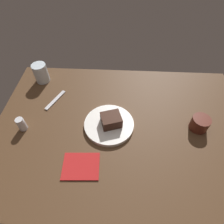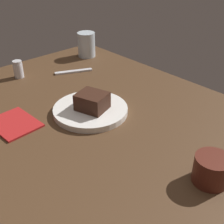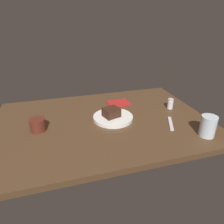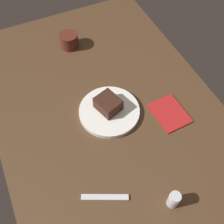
{
  "view_description": "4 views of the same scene",
  "coord_description": "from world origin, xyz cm",
  "px_view_note": "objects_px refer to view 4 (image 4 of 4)",
  "views": [
    {
      "loc": [
        2.02,
        51.49,
        74.94
      ],
      "look_at": [
        5.02,
        -5.11,
        6.98
      ],
      "focal_mm": 30.14,
      "sensor_mm": 36.0,
      "label": 1
    },
    {
      "loc": [
        -56.83,
        48.55,
        50.88
      ],
      "look_at": [
        -0.68,
        -2.81,
        5.11
      ],
      "focal_mm": 47.69,
      "sensor_mm": 36.0,
      "label": 2
    },
    {
      "loc": [
        -23.87,
        -100.8,
        58.71
      ],
      "look_at": [
        5.55,
        0.12,
        7.53
      ],
      "focal_mm": 32.69,
      "sensor_mm": 36.0,
      "label": 3
    },
    {
      "loc": [
        61.63,
        -24.4,
        91.24
      ],
      "look_at": [
        7.66,
        0.42,
        5.22
      ],
      "focal_mm": 44.91,
      "sensor_mm": 36.0,
      "label": 4
    }
  ],
  "objects_px": {
    "dessert_plate": "(109,112)",
    "coffee_cup": "(69,41)",
    "folded_napkin": "(170,113)",
    "dessert_spoon": "(105,197)",
    "salt_shaker": "(174,200)",
    "chocolate_cake_slice": "(109,104)"
  },
  "relations": [
    {
      "from": "salt_shaker",
      "to": "coffee_cup",
      "type": "height_order",
      "value": "salt_shaker"
    },
    {
      "from": "folded_napkin",
      "to": "coffee_cup",
      "type": "bearing_deg",
      "value": -156.98
    },
    {
      "from": "chocolate_cake_slice",
      "to": "dessert_spoon",
      "type": "distance_m",
      "value": 0.34
    },
    {
      "from": "dessert_plate",
      "to": "coffee_cup",
      "type": "bearing_deg",
      "value": -178.85
    },
    {
      "from": "salt_shaker",
      "to": "dessert_spoon",
      "type": "distance_m",
      "value": 0.21
    },
    {
      "from": "salt_shaker",
      "to": "dessert_spoon",
      "type": "relative_size",
      "value": 0.45
    },
    {
      "from": "coffee_cup",
      "to": "dessert_spoon",
      "type": "distance_m",
      "value": 0.72
    },
    {
      "from": "coffee_cup",
      "to": "dessert_spoon",
      "type": "height_order",
      "value": "coffee_cup"
    },
    {
      "from": "folded_napkin",
      "to": "dessert_spoon",
      "type": "bearing_deg",
      "value": -61.6
    },
    {
      "from": "chocolate_cake_slice",
      "to": "dessert_plate",
      "type": "bearing_deg",
      "value": -32.98
    },
    {
      "from": "dessert_plate",
      "to": "dessert_spoon",
      "type": "bearing_deg",
      "value": -26.46
    },
    {
      "from": "dessert_plate",
      "to": "dessert_spoon",
      "type": "distance_m",
      "value": 0.33
    },
    {
      "from": "dessert_spoon",
      "to": "coffee_cup",
      "type": "bearing_deg",
      "value": 104.0
    },
    {
      "from": "coffee_cup",
      "to": "chocolate_cake_slice",
      "type": "bearing_deg",
      "value": 2.12
    },
    {
      "from": "dessert_spoon",
      "to": "folded_napkin",
      "type": "height_order",
      "value": "dessert_spoon"
    },
    {
      "from": "chocolate_cake_slice",
      "to": "folded_napkin",
      "type": "xyz_separation_m",
      "value": [
        0.11,
        0.2,
        -0.04
      ]
    },
    {
      "from": "salt_shaker",
      "to": "coffee_cup",
      "type": "xyz_separation_m",
      "value": [
        -0.81,
        -0.05,
        -0.0
      ]
    },
    {
      "from": "coffee_cup",
      "to": "dessert_spoon",
      "type": "relative_size",
      "value": 0.54
    },
    {
      "from": "dessert_plate",
      "to": "folded_napkin",
      "type": "distance_m",
      "value": 0.23
    },
    {
      "from": "chocolate_cake_slice",
      "to": "salt_shaker",
      "type": "xyz_separation_m",
      "value": [
        0.4,
        0.03,
        -0.01
      ]
    },
    {
      "from": "folded_napkin",
      "to": "chocolate_cake_slice",
      "type": "bearing_deg",
      "value": -118.45
    },
    {
      "from": "chocolate_cake_slice",
      "to": "coffee_cup",
      "type": "relative_size",
      "value": 1.07
    }
  ]
}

